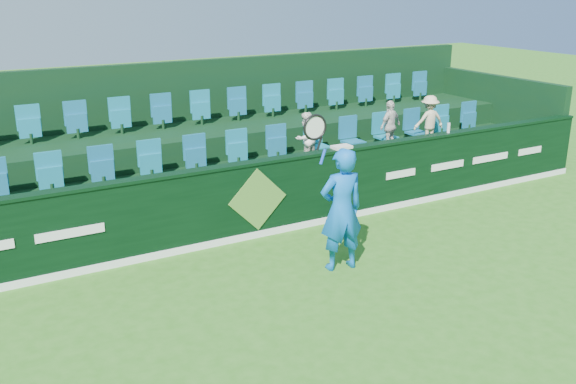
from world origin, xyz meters
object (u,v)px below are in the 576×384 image
tennis_player (341,209)px  towel (342,147)px  spectator_right (429,120)px  drinks_bottle (449,128)px  spectator_middle (390,126)px  spectator_left (305,138)px

tennis_player → towel: bearing=56.0°
tennis_player → towel: tennis_player is taller
spectator_right → drinks_bottle: 1.23m
towel → drinks_bottle: bearing=0.0°
spectator_right → drinks_bottle: bearing=76.0°
spectator_middle → spectator_right: 1.07m
spectator_right → towel: (-3.06, -1.12, 0.03)m
spectator_left → towel: bearing=78.3°
spectator_left → spectator_right: 3.15m
spectator_middle → spectator_left: bearing=-15.7°
towel → spectator_left: bearing=94.7°
spectator_left → towel: size_ratio=2.93×
spectator_middle → spectator_right: bearing=164.3°
tennis_player → spectator_left: size_ratio=2.46×
spectator_left → spectator_middle: 2.08m
spectator_middle → spectator_right: size_ratio=0.99×
spectator_middle → towel: 2.28m
spectator_right → drinks_bottle: spectator_right is taller
tennis_player → drinks_bottle: size_ratio=12.70×
tennis_player → drinks_bottle: (3.81, 1.83, 0.48)m
tennis_player → spectator_left: 3.18m
spectator_left → drinks_bottle: size_ratio=5.16×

